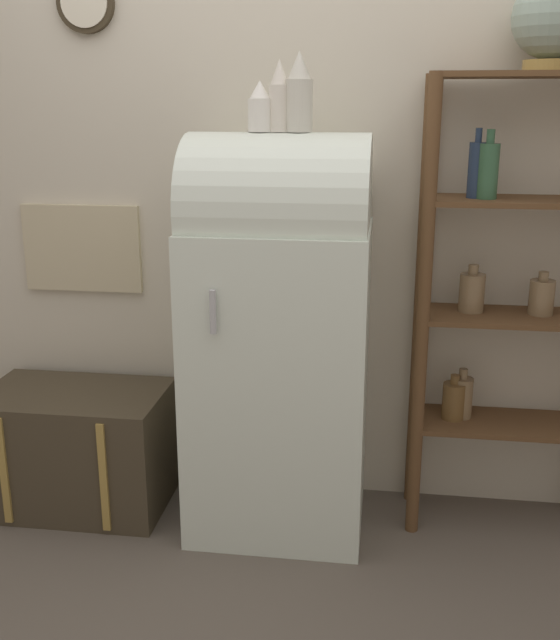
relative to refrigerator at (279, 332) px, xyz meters
name	(u,v)px	position (x,y,z in m)	size (l,w,h in m)	color
ground_plane	(269,554)	(0.00, -0.27, -0.80)	(12.00, 12.00, 0.00)	#60564C
wall_back	(288,180)	(-0.01, 0.31, 0.55)	(7.00, 0.09, 2.70)	beige
refrigerator	(279,332)	(0.00, 0.00, 0.00)	(0.68, 0.60, 1.55)	silver
suitcase_trunk	(77,448)	(-0.86, 0.01, -0.55)	(0.75, 0.48, 0.50)	#423828
shelf_unit	(511,291)	(0.87, 0.11, 0.16)	(0.74, 0.30, 1.75)	brown
globe	(553,19)	(0.93, 0.15, 1.12)	(0.28, 0.28, 0.32)	#AD8942
vase_left	(260,108)	(-0.07, 0.01, 0.83)	(0.09, 0.09, 0.18)	white
vase_center	(280,98)	(0.00, 0.01, 0.86)	(0.08, 0.08, 0.25)	silver
vase_right	(299,94)	(0.07, 0.01, 0.87)	(0.10, 0.10, 0.28)	beige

